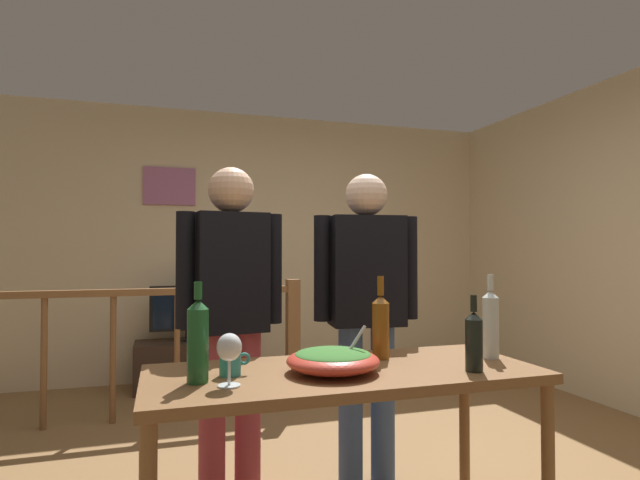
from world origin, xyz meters
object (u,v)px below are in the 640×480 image
Objects in this scene: flat_screen_tv at (187,309)px; wine_bottle_amber at (381,325)px; framed_picture at (170,186)px; salad_bowl at (333,359)px; person_standing_right at (366,298)px; mug_white at (477,342)px; wine_bottle_dark at (474,340)px; mug_teal at (231,361)px; wine_bottle_clear at (491,323)px; wine_bottle_green at (198,339)px; serving_table at (344,389)px; wine_glass at (229,349)px; stair_railing at (200,334)px; tv_console at (187,364)px; person_standing_left at (231,304)px.

wine_bottle_amber is at bearing -75.47° from flat_screen_tv.
salad_bowl is (0.57, -3.18, -1.04)m from framed_picture.
wine_bottle_amber is 0.54m from person_standing_right.
person_standing_right is at bearing 122.00° from mug_white.
mug_white is (0.23, 0.31, -0.07)m from wine_bottle_dark.
wine_bottle_dark is 2.54× the size of mug_teal.
framed_picture is at bearing 105.82° from wine_bottle_amber.
wine_bottle_clear is 1.13m from mug_teal.
person_standing_right is (-0.33, 0.53, 0.16)m from mug_white.
wine_bottle_clear reaches higher than wine_bottle_dark.
person_standing_right is at bearing 97.00° from wine_bottle_dark.
wine_bottle_green is (0.06, -3.18, -0.94)m from framed_picture.
serving_table is at bearing -80.40° from flat_screen_tv.
wine_bottle_green is (-0.10, 0.08, 0.02)m from wine_glass.
wine_glass is 1.14m from person_standing_right.
stair_railing is 1.51× the size of serving_table.
framed_picture reaches higher than wine_bottle_amber.
wine_glass is at bearing 176.31° from wine_bottle_dark.
wine_bottle_clear reaches higher than mug_white.
person_standing_right is at bearing 73.98° from wine_bottle_amber.
tv_console is 2.89m from wine_bottle_amber.
serving_table is at bearing 15.09° from wine_glass.
framed_picture is at bearing 112.66° from wine_bottle_clear.
tv_console is at bearing 112.06° from wine_bottle_clear.
wine_bottle_amber is at bearing 163.28° from wine_bottle_clear.
wine_bottle_green is 0.22× the size of person_standing_left.
wine_bottle_dark is at bearing -68.41° from stair_railing.
framed_picture is 1.34× the size of wine_bottle_green.
framed_picture is 0.29× the size of person_standing_right.
flat_screen_tv is 3.15m from wine_bottle_dark.
person_standing_left is (0.08, 0.62, 0.15)m from mug_teal.
mug_teal is at bearing 80.81° from wine_glass.
stair_railing reaches higher than flat_screen_tv.
person_standing_right is at bearing -69.03° from tv_console.
person_standing_left is (-0.58, 0.51, 0.06)m from wine_bottle_amber.
wine_glass is at bearing -159.10° from wine_bottle_amber.
framed_picture is at bearing 115.87° from flat_screen_tv.
wine_bottle_green reaches higher than serving_table.
flat_screen_tv is 1.80× the size of salad_bowl.
stair_railing is 1.44m from person_standing_left.
framed_picture is 1.20m from flat_screen_tv.
person_standing_right reaches higher than stair_railing.
flat_screen_tv is at bearing -62.11° from person_standing_right.
salad_bowl is 0.52m from wine_bottle_green.
framed_picture is 3.46m from mug_white.
wine_glass is 0.74m from wine_bottle_amber.
mug_teal is at bearing -89.35° from flat_screen_tv.
person_standing_left is at bearing -83.88° from framed_picture.
mug_teal is at bearing -175.24° from mug_white.
wine_bottle_green is at bearing -91.88° from flat_screen_tv.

